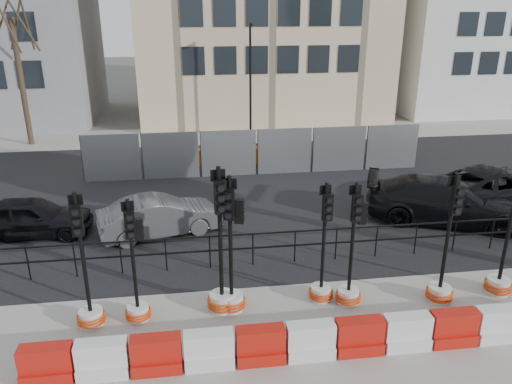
{
  "coord_description": "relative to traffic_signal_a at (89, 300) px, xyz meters",
  "views": [
    {
      "loc": [
        -2.82,
        -11.14,
        6.98
      ],
      "look_at": [
        -0.86,
        3.0,
        1.52
      ],
      "focal_mm": 35.0,
      "sensor_mm": 36.0,
      "label": 1
    }
  ],
  "objects": [
    {
      "name": "road",
      "position": [
        5.24,
        8.07,
        -0.66
      ],
      "size": [
        40.0,
        14.0,
        0.03
      ],
      "primitive_type": "cube",
      "color": "black",
      "rests_on": "ground"
    },
    {
      "name": "traffic_signal_d",
      "position": [
        3.26,
        0.18,
        0.14
      ],
      "size": [
        0.68,
        0.68,
        3.43
      ],
      "rotation": [
        0.0,
        0.0,
        -0.26
      ],
      "color": "silver",
      "rests_on": "ground"
    },
    {
      "name": "car_d",
      "position": [
        13.24,
        5.45,
        0.06
      ],
      "size": [
        5.44,
        6.73,
        1.49
      ],
      "primitive_type": "imported",
      "rotation": [
        0.0,
        0.0,
        1.86
      ],
      "color": "black",
      "rests_on": "ground"
    },
    {
      "name": "traffic_signal_e",
      "position": [
        5.5,
        0.3,
        -0.04
      ],
      "size": [
        0.61,
        0.61,
        3.11
      ],
      "rotation": [
        0.0,
        0.0,
        0.14
      ],
      "color": "silver",
      "rests_on": "ground"
    },
    {
      "name": "car_a",
      "position": [
        -2.64,
        5.15,
        -0.04
      ],
      "size": [
        1.8,
        3.86,
        1.27
      ],
      "primitive_type": "imported",
      "rotation": [
        0.0,
        0.0,
        1.53
      ],
      "color": "black",
      "rests_on": "ground"
    },
    {
      "name": "car_b",
      "position": [
        1.39,
        4.69,
        -0.05
      ],
      "size": [
        3.29,
        4.51,
        1.26
      ],
      "primitive_type": "imported",
      "rotation": [
        0.0,
        0.0,
        1.84
      ],
      "color": "#4A4A4F",
      "rests_on": "ground"
    },
    {
      "name": "lamp_post_far",
      "position": [
        5.74,
        16.05,
        2.54
      ],
      "size": [
        0.12,
        0.56,
        6.0
      ],
      "color": "black",
      "rests_on": "ground"
    },
    {
      "name": "sidewalk_far",
      "position": [
        5.24,
        17.07,
        -0.67
      ],
      "size": [
        40.0,
        4.0,
        0.02
      ],
      "primitive_type": "cube",
      "color": "gray",
      "rests_on": "ground"
    },
    {
      "name": "sidewalk_near",
      "position": [
        5.24,
        -1.93,
        -0.67
      ],
      "size": [
        40.0,
        6.0,
        0.02
      ],
      "primitive_type": "cube",
      "color": "gray",
      "rests_on": "ground"
    },
    {
      "name": "traffic_signal_g",
      "position": [
        8.39,
        -0.15,
        0.01
      ],
      "size": [
        0.66,
        0.66,
        3.36
      ],
      "rotation": [
        0.0,
        0.0,
        0.12
      ],
      "color": "silver",
      "rests_on": "ground"
    },
    {
      "name": "car_c",
      "position": [
        10.83,
        4.39,
        0.07
      ],
      "size": [
        5.8,
        6.7,
        1.51
      ],
      "primitive_type": "imported",
      "rotation": [
        0.0,
        0.0,
        1.18
      ],
      "color": "black",
      "rests_on": "ground"
    },
    {
      "name": "heras_fencing",
      "position": [
        5.81,
        10.94,
        -0.03
      ],
      "size": [
        14.33,
        1.72,
        2.0
      ],
      "color": "gray",
      "rests_on": "ground"
    },
    {
      "name": "tree_bare_far",
      "position": [
        -5.76,
        16.57,
        5.97
      ],
      "size": [
        2.0,
        2.0,
        9.0
      ],
      "color": "#473828",
      "rests_on": "ground"
    },
    {
      "name": "traffic_signal_a",
      "position": [
        0.0,
        0.0,
        0.0
      ],
      "size": [
        0.65,
        0.65,
        3.29
      ],
      "rotation": [
        0.0,
        0.0,
        0.08
      ],
      "color": "silver",
      "rests_on": "ground"
    },
    {
      "name": "traffic_signal_f",
      "position": [
        6.13,
        0.06,
        0.08
      ],
      "size": [
        0.63,
        0.63,
        3.17
      ],
      "rotation": [
        0.0,
        0.0,
        0.06
      ],
      "color": "silver",
      "rests_on": "ground"
    },
    {
      "name": "traffic_signal_h",
      "position": [
        10.05,
        -0.01,
        0.03
      ],
      "size": [
        0.68,
        0.68,
        3.44
      ],
      "rotation": [
        0.0,
        0.0,
        0.1
      ],
      "color": "silver",
      "rests_on": "ground"
    },
    {
      "name": "kerb_railing",
      "position": [
        5.24,
        2.27,
        0.01
      ],
      "size": [
        18.0,
        0.04,
        1.0
      ],
      "color": "black",
      "rests_on": "ground"
    },
    {
      "name": "ground",
      "position": [
        5.24,
        1.07,
        -0.68
      ],
      "size": [
        120.0,
        120.0,
        0.0
      ],
      "primitive_type": "plane",
      "color": "#51514C",
      "rests_on": "ground"
    },
    {
      "name": "traffic_signal_b",
      "position": [
        1.06,
        0.07,
        0.05
      ],
      "size": [
        0.6,
        0.6,
        3.05
      ],
      "rotation": [
        0.0,
        0.0,
        0.2
      ],
      "color": "silver",
      "rests_on": "ground"
    },
    {
      "name": "barrier_row",
      "position": [
        5.24,
        -1.73,
        -0.31
      ],
      "size": [
        12.55,
        0.5,
        0.8
      ],
      "color": "red",
      "rests_on": "ground"
    },
    {
      "name": "traffic_signal_c",
      "position": [
        3.02,
        0.21,
        0.07
      ],
      "size": [
        0.72,
        0.72,
        3.64
      ],
      "rotation": [
        0.0,
        0.0,
        0.17
      ],
      "color": "silver",
      "rests_on": "ground"
    }
  ]
}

